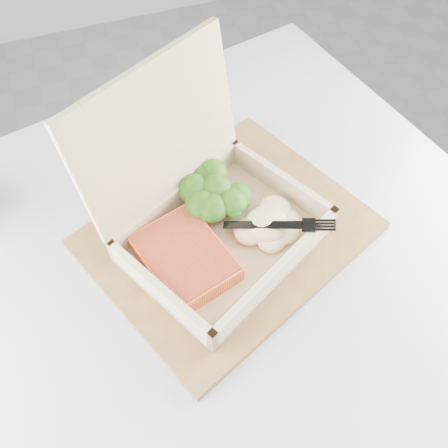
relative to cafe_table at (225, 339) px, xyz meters
name	(u,v)px	position (x,y,z in m)	size (l,w,h in m)	color
cafe_table	(225,339)	(0.00, 0.00, 0.00)	(1.02, 1.02, 0.75)	black
serving_tray	(228,235)	(0.03, 0.07, 0.20)	(0.36, 0.29, 0.02)	brown
takeout_container	(203,205)	(0.00, 0.09, 0.27)	(0.32, 0.32, 0.23)	tan
salmon_fillet	(185,258)	(-0.04, 0.04, 0.23)	(0.10, 0.13, 0.03)	orange
broccoli_pile	(216,194)	(0.03, 0.12, 0.24)	(0.11, 0.11, 0.04)	#356B17
mashed_potatoes	(267,224)	(0.08, 0.05, 0.24)	(0.10, 0.08, 0.03)	beige
plastic_fork	(248,223)	(0.05, 0.05, 0.25)	(0.14, 0.08, 0.02)	black
receipt	(190,145)	(0.03, 0.26, 0.19)	(0.07, 0.13, 0.00)	white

